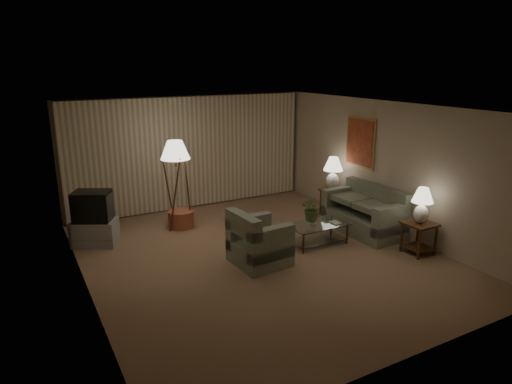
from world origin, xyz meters
TOP-DOWN VIEW (x-y plane):
  - ground at (0.00, 0.00)m, footprint 7.00×7.00m
  - room_shell at (0.02, 1.51)m, footprint 6.04×7.02m
  - sofa at (2.50, 0.04)m, footprint 1.78×0.95m
  - armchair at (-0.15, -0.27)m, footprint 1.03×0.99m
  - side_table_near at (2.65, -1.31)m, footprint 0.52×0.52m
  - side_table_far at (2.65, 1.29)m, footprint 0.49×0.41m
  - table_lamp_near at (2.65, -1.31)m, footprint 0.39×0.39m
  - table_lamp_far at (2.65, 1.29)m, footprint 0.44×0.44m
  - coffee_table at (1.27, -0.06)m, footprint 1.17×0.64m
  - tv_cabinet at (-2.55, 2.02)m, footprint 1.26×1.21m
  - crt_tv at (-2.55, 2.02)m, footprint 1.08×1.05m
  - floor_lamp at (-0.80, 2.16)m, footprint 0.61×0.61m
  - ottoman at (-0.74, 2.16)m, footprint 0.68×0.68m
  - vase at (1.12, -0.06)m, footprint 0.20×0.20m
  - flowers at (1.12, -0.06)m, footprint 0.57×0.54m
  - book at (1.52, -0.16)m, footprint 0.17×0.23m

SIDE VIEW (x-z plane):
  - ground at x=0.00m, z-range 0.00..0.00m
  - ottoman at x=-0.74m, z-range 0.00..0.37m
  - tv_cabinet at x=-2.55m, z-range 0.00..0.50m
  - coffee_table at x=1.27m, z-range 0.07..0.49m
  - armchair at x=-0.15m, z-range 0.00..0.77m
  - sofa at x=2.50m, z-range 0.00..0.77m
  - side_table_far at x=2.65m, z-range 0.10..0.70m
  - side_table_near at x=2.65m, z-range 0.11..0.71m
  - book at x=1.52m, z-range 0.41..0.43m
  - vase at x=1.12m, z-range 0.41..0.58m
  - crt_tv at x=-2.55m, z-range 0.50..1.08m
  - flowers at x=1.12m, z-range 0.58..1.08m
  - floor_lamp at x=-0.80m, z-range 0.04..1.94m
  - table_lamp_near at x=2.65m, z-range 0.66..1.33m
  - table_lamp_far at x=2.65m, z-range 0.67..1.44m
  - room_shell at x=0.02m, z-range 0.39..3.11m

